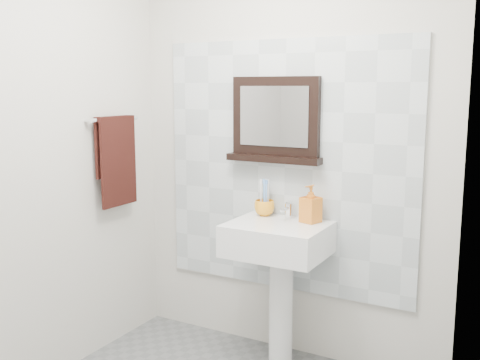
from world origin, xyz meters
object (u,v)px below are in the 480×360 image
(soap_dispenser, at_px, (311,204))
(hand_towel, at_px, (116,154))
(toothbrush_cup, at_px, (264,208))
(pedestal_sink, at_px, (278,254))
(framed_mirror, at_px, (276,122))

(soap_dispenser, distance_m, hand_towel, 1.22)
(toothbrush_cup, relative_size, hand_towel, 0.22)
(pedestal_sink, bearing_deg, toothbrush_cup, 139.74)
(pedestal_sink, relative_size, toothbrush_cup, 8.00)
(soap_dispenser, bearing_deg, hand_towel, -146.98)
(hand_towel, bearing_deg, soap_dispenser, 15.46)
(framed_mirror, distance_m, hand_towel, 0.99)
(framed_mirror, xyz_separation_m, hand_towel, (-0.89, -0.40, -0.20))
(pedestal_sink, bearing_deg, soap_dispenser, 35.84)
(pedestal_sink, relative_size, hand_towel, 1.75)
(pedestal_sink, distance_m, framed_mirror, 0.78)
(framed_mirror, bearing_deg, soap_dispenser, -16.44)
(pedestal_sink, distance_m, soap_dispenser, 0.35)
(toothbrush_cup, height_order, soap_dispenser, soap_dispenser)
(soap_dispenser, xyz_separation_m, hand_towel, (-1.15, -0.32, 0.25))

